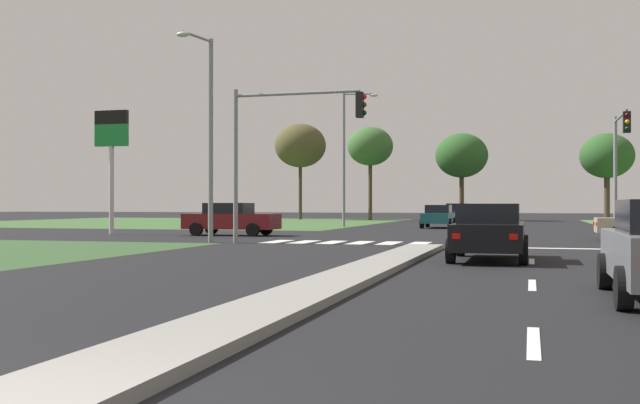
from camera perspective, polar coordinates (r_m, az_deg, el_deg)
The scene contains 27 objects.
ground_plane at distance 33.93m, azimuth 9.87°, elevation -2.73°, with size 200.00×200.00×0.00m, color black.
grass_verge_far_left at distance 65.05m, azimuth -10.71°, elevation -1.51°, with size 35.00×35.00×0.01m, color #385B2D.
median_island_near at distance 15.19m, azimuth 2.49°, elevation -5.62°, with size 1.20×22.00×0.14m, color gray.
median_island_far at distance 58.84m, azimuth 12.36°, elevation -1.58°, with size 1.20×36.00×0.14m, color gray.
lane_dash_near at distance 8.61m, azimuth 15.97°, elevation -10.24°, with size 0.14×2.00×0.01m, color silver.
lane_dash_second at distance 14.55m, azimuth 15.88°, elevation -6.11°, with size 0.14×2.00×0.01m, color silver.
lane_dash_third at distance 20.53m, azimuth 15.84°, elevation -4.38°, with size 0.14×2.00×0.01m, color silver.
stop_bar_near at distance 26.77m, azimuth 16.46°, elevation -3.40°, with size 6.40×0.50×0.01m, color silver.
crosswalk_bar_near at distance 30.22m, azimuth -3.34°, elevation -3.04°, with size 0.70×2.80×0.01m, color silver.
crosswalk_bar_second at distance 29.86m, azimuth -1.25°, elevation -3.07°, with size 0.70×2.80×0.01m, color silver.
crosswalk_bar_third at distance 29.55m, azimuth 0.88°, elevation -3.10°, with size 0.70×2.80×0.01m, color silver.
crosswalk_bar_fourth at distance 29.27m, azimuth 3.06°, elevation -3.13°, with size 0.70×2.80×0.01m, color silver.
crosswalk_bar_fifth at distance 29.04m, azimuth 5.28°, elevation -3.15°, with size 0.70×2.80×0.01m, color silver.
crosswalk_bar_sixth at distance 28.86m, azimuth 7.53°, elevation -3.17°, with size 0.70×2.80×0.01m, color silver.
car_teal_near at distance 48.57m, azimuth 9.01°, elevation -1.07°, with size 1.94×4.26×1.48m.
car_navy_third at distance 60.99m, azimuth 10.43°, elevation -0.84°, with size 2.08×4.41×1.58m.
car_maroon_fifth at distance 36.45m, azimuth -6.81°, elevation -1.29°, with size 4.56×2.02×1.58m.
car_black_sixth at distance 20.65m, azimuth 12.79°, elevation -2.19°, with size 2.00×4.47×1.53m.
traffic_signal_far_right at distance 38.85m, azimuth 21.86°, elevation 3.65°, with size 0.32×5.04×5.94m.
traffic_signal_near_left at distance 28.76m, azimuth -2.97°, elevation 5.08°, with size 5.31×0.32×5.99m.
street_lamp_second at distance 29.84m, azimuth -8.55°, elevation 5.67°, with size 0.67×2.09×8.06m.
street_lamp_third at distance 50.76m, azimuth 2.06°, elevation 3.86°, with size 2.40×0.59×9.09m.
fuel_price_totem at distance 39.07m, azimuth -15.61°, elevation 4.30°, with size 1.80×0.24×6.23m.
treeline_near at distance 75.42m, azimuth -1.51°, elevation 4.31°, with size 5.17×5.17×9.64m.
treeline_second at distance 71.31m, azimuth 3.85°, elevation 4.23°, with size 4.34×4.34×8.89m.
treeline_third at distance 70.90m, azimuth 10.75°, elevation 3.48°, with size 4.86×4.86×8.13m.
treeline_fourth at distance 67.09m, azimuth 21.03°, elevation 3.27°, with size 4.42×4.42×7.46m.
Camera 1 is at (3.47, -3.72, 1.51)m, focal length 41.98 mm.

